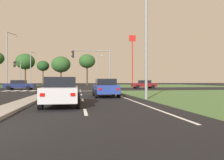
# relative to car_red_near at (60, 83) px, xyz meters

# --- Properties ---
(ground_plane) EXTENTS (200.00, 200.00, 0.00)m
(ground_plane) POSITION_rel_car_red_near_xyz_m (2.37, -31.59, -0.82)
(ground_plane) COLOR black
(grass_verge_far_right) EXTENTS (35.00, 35.00, 0.01)m
(grass_verge_far_right) POSITION_rel_car_red_near_xyz_m (27.87, -7.09, -0.82)
(grass_verge_far_right) COLOR #476B38
(grass_verge_far_right) RESTS_ON ground
(median_island_near) EXTENTS (1.20, 22.00, 0.14)m
(median_island_near) POSITION_rel_car_red_near_xyz_m (2.37, -50.59, -0.75)
(median_island_near) COLOR gray
(median_island_near) RESTS_ON ground
(median_island_far) EXTENTS (1.20, 36.00, 0.14)m
(median_island_far) POSITION_rel_car_red_near_xyz_m (2.37, -6.59, -0.75)
(median_island_far) COLOR gray
(median_island_far) RESTS_ON ground
(lane_dash_near) EXTENTS (0.14, 2.00, 0.01)m
(lane_dash_near) POSITION_rel_car_red_near_xyz_m (5.87, -58.32, -0.82)
(lane_dash_near) COLOR silver
(lane_dash_near) RESTS_ON ground
(lane_dash_second) EXTENTS (0.14, 2.00, 0.01)m
(lane_dash_second) POSITION_rel_car_red_near_xyz_m (5.87, -52.32, -0.82)
(lane_dash_second) COLOR silver
(lane_dash_second) RESTS_ON ground
(lane_dash_third) EXTENTS (0.14, 2.00, 0.01)m
(lane_dash_third) POSITION_rel_car_red_near_xyz_m (5.87, -46.32, -0.82)
(lane_dash_third) COLOR silver
(lane_dash_third) RESTS_ON ground
(lane_dash_fourth) EXTENTS (0.14, 2.00, 0.01)m
(lane_dash_fourth) POSITION_rel_car_red_near_xyz_m (5.87, -40.32, -0.82)
(lane_dash_fourth) COLOR silver
(lane_dash_fourth) RESTS_ON ground
(lane_dash_fifth) EXTENTS (0.14, 2.00, 0.01)m
(lane_dash_fifth) POSITION_rel_car_red_near_xyz_m (5.87, -34.32, -0.82)
(lane_dash_fifth) COLOR silver
(lane_dash_fifth) RESTS_ON ground
(edge_line_right) EXTENTS (0.14, 24.00, 0.01)m
(edge_line_right) POSITION_rel_car_red_near_xyz_m (9.22, -49.59, -0.82)
(edge_line_right) COLOR silver
(edge_line_right) RESTS_ON ground
(stop_bar_near) EXTENTS (6.40, 0.50, 0.01)m
(stop_bar_near) POSITION_rel_car_red_near_xyz_m (6.17, -38.59, -0.82)
(stop_bar_near) COLOR silver
(stop_bar_near) RESTS_ON ground
(crosswalk_bar_near) EXTENTS (0.70, 2.80, 0.01)m
(crosswalk_bar_near) POSITION_rel_car_red_near_xyz_m (-4.03, -36.79, -0.82)
(crosswalk_bar_near) COLOR silver
(crosswalk_bar_near) RESTS_ON ground
(crosswalk_bar_second) EXTENTS (0.70, 2.80, 0.01)m
(crosswalk_bar_second) POSITION_rel_car_red_near_xyz_m (-2.88, -36.79, -0.82)
(crosswalk_bar_second) COLOR silver
(crosswalk_bar_second) RESTS_ON ground
(crosswalk_bar_third) EXTENTS (0.70, 2.80, 0.01)m
(crosswalk_bar_third) POSITION_rel_car_red_near_xyz_m (-1.73, -36.79, -0.82)
(crosswalk_bar_third) COLOR silver
(crosswalk_bar_third) RESTS_ON ground
(crosswalk_bar_fourth) EXTENTS (0.70, 2.80, 0.01)m
(crosswalk_bar_fourth) POSITION_rel_car_red_near_xyz_m (-0.58, -36.79, -0.82)
(crosswalk_bar_fourth) COLOR silver
(crosswalk_bar_fourth) RESTS_ON ground
(crosswalk_bar_fifth) EXTENTS (0.70, 2.80, 0.01)m
(crosswalk_bar_fifth) POSITION_rel_car_red_near_xyz_m (0.57, -36.79, -0.82)
(crosswalk_bar_fifth) COLOR silver
(crosswalk_bar_fifth) RESTS_ON ground
(crosswalk_bar_sixth) EXTENTS (0.70, 2.80, 0.01)m
(crosswalk_bar_sixth) POSITION_rel_car_red_near_xyz_m (1.72, -36.79, -0.82)
(crosswalk_bar_sixth) COLOR silver
(crosswalk_bar_sixth) RESTS_ON ground
(crosswalk_bar_seventh) EXTENTS (0.70, 2.80, 0.01)m
(crosswalk_bar_seventh) POSITION_rel_car_red_near_xyz_m (2.87, -36.79, -0.82)
(crosswalk_bar_seventh) COLOR silver
(crosswalk_bar_seventh) RESTS_ON ground
(crosswalk_bar_eighth) EXTENTS (0.70, 2.80, 0.01)m
(crosswalk_bar_eighth) POSITION_rel_car_red_near_xyz_m (4.02, -36.79, -0.82)
(crosswalk_bar_eighth) COLOR silver
(crosswalk_bar_eighth) RESTS_ON ground
(car_red_near) EXTENTS (2.06, 4.38, 1.62)m
(car_red_near) POSITION_rel_car_red_near_xyz_m (0.00, 0.00, 0.00)
(car_red_near) COLOR #A31919
(car_red_near) RESTS_ON ground
(car_blue_third) EXTENTS (2.02, 4.21, 1.53)m
(car_blue_third) POSITION_rel_car_red_near_xyz_m (7.88, -49.51, -0.04)
(car_blue_third) COLOR navy
(car_blue_third) RESTS_ON ground
(car_silver_fourth) EXTENTS (1.95, 4.56, 1.55)m
(car_silver_fourth) POSITION_rel_car_red_near_xyz_m (4.67, -55.73, -0.03)
(car_silver_fourth) COLOR #B7B7BC
(car_silver_fourth) RESTS_ON ground
(car_navy_fifth) EXTENTS (4.42, 2.02, 1.48)m
(car_navy_fifth) POSITION_rel_car_red_near_xyz_m (-3.30, -33.09, -0.06)
(car_navy_fifth) COLOR #161E47
(car_navy_fifth) RESTS_ON ground
(car_maroon_sixth) EXTENTS (4.46, 2.01, 1.49)m
(car_maroon_sixth) POSITION_rel_car_red_near_xyz_m (17.41, -30.32, -0.06)
(car_maroon_sixth) COLOR maroon
(car_maroon_sixth) RESTS_ON ground
(traffic_signal_far_left) EXTENTS (0.32, 4.23, 5.01)m
(traffic_signal_far_left) POSITION_rel_car_red_near_xyz_m (-5.23, -26.59, 2.63)
(traffic_signal_far_left) COLOR gray
(traffic_signal_far_left) RESTS_ON ground
(traffic_signal_near_right) EXTENTS (5.42, 0.32, 5.78)m
(traffic_signal_near_right) POSITION_rel_car_red_near_xyz_m (8.01, -38.19, 3.20)
(traffic_signal_near_right) COLOR gray
(traffic_signal_near_right) RESTS_ON ground
(street_lamp_near) EXTENTS (1.89, 1.44, 9.53)m
(street_lamp_near) POSITION_rel_car_red_near_xyz_m (10.35, -52.46, 4.48)
(street_lamp_near) COLOR gray
(street_lamp_near) RESTS_ON ground
(street_lamp_second) EXTENTS (1.32, 2.37, 9.30)m
(street_lamp_second) POSITION_rel_car_red_near_xyz_m (-5.65, -31.01, 4.40)
(street_lamp_second) COLOR gray
(street_lamp_second) RESTS_ON ground
(street_lamp_third) EXTENTS (1.30, 2.20, 8.46)m
(street_lamp_third) POSITION_rel_car_red_near_xyz_m (-5.65, -13.73, 3.96)
(street_lamp_third) COLOR gray
(street_lamp_third) RESTS_ON ground
(street_lamp_fourth) EXTENTS (1.89, 1.09, 8.35)m
(street_lamp_fourth) POSITION_rel_car_red_near_xyz_m (10.65, -10.23, 3.86)
(street_lamp_fourth) COLOR gray
(street_lamp_fourth) RESTS_ON ground
(fastfood_pole_sign) EXTENTS (1.80, 0.40, 13.71)m
(fastfood_pole_sign) POSITION_rel_car_red_near_xyz_m (20.06, -11.71, 9.00)
(fastfood_pole_sign) COLOR red
(fastfood_pole_sign) RESTS_ON ground
(treeline_second) EXTENTS (5.47, 5.47, 9.43)m
(treeline_second) POSITION_rel_car_red_near_xyz_m (-9.84, -1.57, 6.26)
(treeline_second) COLOR #423323
(treeline_second) RESTS_ON ground
(treeline_third) EXTENTS (3.59, 3.59, 7.38)m
(treeline_third) POSITION_rel_car_red_near_xyz_m (-4.74, -1.93, 5.00)
(treeline_third) COLOR #423323
(treeline_third) RESTS_ON ground
(treeline_fourth) EXTENTS (5.46, 5.46, 8.46)m
(treeline_fourth) POSITION_rel_car_red_near_xyz_m (0.68, -4.61, 5.30)
(treeline_fourth) COLOR #423323
(treeline_fourth) RESTS_ON ground
(treeline_fifth) EXTENTS (4.87, 4.87, 9.37)m
(treeline_fifth) POSITION_rel_car_red_near_xyz_m (8.23, -3.54, 6.43)
(treeline_fifth) COLOR #423323
(treeline_fifth) RESTS_ON ground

